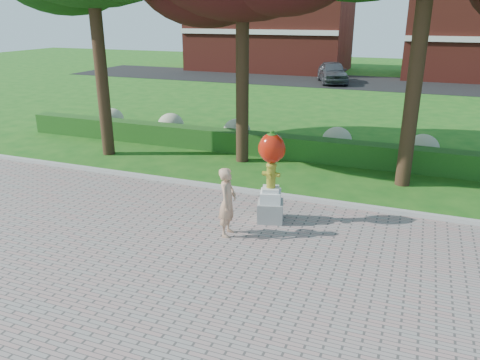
% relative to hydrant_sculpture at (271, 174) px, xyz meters
% --- Properties ---
extents(ground, '(100.00, 100.00, 0.00)m').
position_rel_hydrant_sculpture_xyz_m(ground, '(-0.53, -1.39, -1.27)').
color(ground, '#185715').
rests_on(ground, ground).
extents(walkway, '(40.00, 14.00, 0.04)m').
position_rel_hydrant_sculpture_xyz_m(walkway, '(-0.53, -5.39, -1.25)').
color(walkway, gray).
rests_on(walkway, ground).
extents(curb, '(40.00, 0.18, 0.15)m').
position_rel_hydrant_sculpture_xyz_m(curb, '(-0.53, 1.61, -1.20)').
color(curb, '#ADADA5').
rests_on(curb, ground).
extents(lawn_hedge, '(24.00, 0.70, 0.80)m').
position_rel_hydrant_sculpture_xyz_m(lawn_hedge, '(-0.53, 5.61, -0.87)').
color(lawn_hedge, '#123F13').
rests_on(lawn_hedge, ground).
extents(hydrangea_row, '(20.10, 1.10, 0.99)m').
position_rel_hydrant_sculpture_xyz_m(hydrangea_row, '(0.04, 6.61, -0.72)').
color(hydrangea_row, '#B7B78C').
rests_on(hydrangea_row, ground).
extents(street, '(50.00, 8.00, 0.02)m').
position_rel_hydrant_sculpture_xyz_m(street, '(-0.53, 26.61, -1.26)').
color(street, black).
rests_on(street, ground).
extents(building_left, '(14.00, 8.00, 7.00)m').
position_rel_hydrant_sculpture_xyz_m(building_left, '(-10.53, 32.61, 2.23)').
color(building_left, maroon).
rests_on(building_left, ground).
extents(hydrant_sculpture, '(0.77, 0.77, 2.33)m').
position_rel_hydrant_sculpture_xyz_m(hydrant_sculpture, '(0.00, 0.00, 0.00)').
color(hydrant_sculpture, gray).
rests_on(hydrant_sculpture, walkway).
extents(woman, '(0.45, 0.64, 1.66)m').
position_rel_hydrant_sculpture_xyz_m(woman, '(-0.69, -1.13, -0.40)').
color(woman, tan).
rests_on(woman, walkway).
extents(parked_car, '(3.32, 5.05, 1.60)m').
position_rel_hydrant_sculpture_xyz_m(parked_car, '(-3.27, 25.53, -0.46)').
color(parked_car, '#3F4147').
rests_on(parked_car, street).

